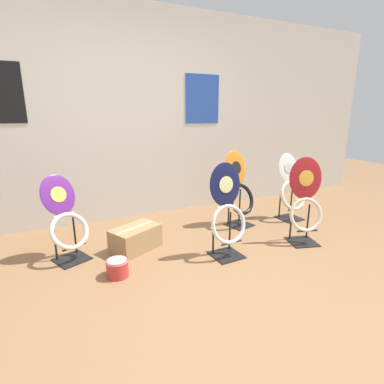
{
  "coord_description": "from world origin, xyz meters",
  "views": [
    {
      "loc": [
        -0.91,
        -1.57,
        1.37
      ],
      "look_at": [
        0.37,
        1.13,
        0.55
      ],
      "focal_mm": 28.0,
      "sensor_mm": 36.0,
      "label": 1
    }
  ],
  "objects_px": {
    "toilet_seat_display_crimson_swirl": "(305,202)",
    "toilet_seat_display_orange_sun": "(239,191)",
    "storage_box": "(136,238)",
    "toilet_seat_display_white_plain": "(291,191)",
    "toilet_seat_display_purple_note": "(66,221)",
    "paint_can": "(117,267)",
    "toilet_seat_display_navy_moon": "(227,213)"
  },
  "relations": [
    {
      "from": "toilet_seat_display_orange_sun",
      "to": "toilet_seat_display_navy_moon",
      "type": "bearing_deg",
      "value": -131.71
    },
    {
      "from": "toilet_seat_display_purple_note",
      "to": "storage_box",
      "type": "distance_m",
      "value": 0.68
    },
    {
      "from": "toilet_seat_display_navy_moon",
      "to": "toilet_seat_display_crimson_swirl",
      "type": "bearing_deg",
      "value": -5.21
    },
    {
      "from": "toilet_seat_display_white_plain",
      "to": "storage_box",
      "type": "xyz_separation_m",
      "value": [
        -2.05,
        -0.02,
        -0.26
      ]
    },
    {
      "from": "toilet_seat_display_purple_note",
      "to": "paint_can",
      "type": "height_order",
      "value": "toilet_seat_display_purple_note"
    },
    {
      "from": "toilet_seat_display_purple_note",
      "to": "paint_can",
      "type": "xyz_separation_m",
      "value": [
        0.35,
        -0.51,
        -0.3
      ]
    },
    {
      "from": "toilet_seat_display_crimson_swirl",
      "to": "toilet_seat_display_orange_sun",
      "type": "distance_m",
      "value": 0.79
    },
    {
      "from": "toilet_seat_display_white_plain",
      "to": "storage_box",
      "type": "distance_m",
      "value": 2.07
    },
    {
      "from": "toilet_seat_display_navy_moon",
      "to": "toilet_seat_display_white_plain",
      "type": "bearing_deg",
      "value": 22.32
    },
    {
      "from": "toilet_seat_display_crimson_swirl",
      "to": "paint_can",
      "type": "relative_size",
      "value": 4.81
    },
    {
      "from": "toilet_seat_display_orange_sun",
      "to": "toilet_seat_display_purple_note",
      "type": "xyz_separation_m",
      "value": [
        -1.94,
        -0.05,
        -0.06
      ]
    },
    {
      "from": "toilet_seat_display_crimson_swirl",
      "to": "storage_box",
      "type": "distance_m",
      "value": 1.79
    },
    {
      "from": "toilet_seat_display_white_plain",
      "to": "toilet_seat_display_purple_note",
      "type": "relative_size",
      "value": 1.05
    },
    {
      "from": "toilet_seat_display_crimson_swirl",
      "to": "storage_box",
      "type": "xyz_separation_m",
      "value": [
        -1.66,
        0.59,
        -0.33
      ]
    },
    {
      "from": "paint_can",
      "to": "storage_box",
      "type": "relative_size",
      "value": 0.34
    },
    {
      "from": "storage_box",
      "to": "toilet_seat_display_orange_sun",
      "type": "bearing_deg",
      "value": 5.25
    },
    {
      "from": "toilet_seat_display_crimson_swirl",
      "to": "toilet_seat_display_purple_note",
      "type": "relative_size",
      "value": 1.14
    },
    {
      "from": "toilet_seat_display_crimson_swirl",
      "to": "toilet_seat_display_orange_sun",
      "type": "height_order",
      "value": "toilet_seat_display_crimson_swirl"
    },
    {
      "from": "paint_can",
      "to": "toilet_seat_display_crimson_swirl",
      "type": "bearing_deg",
      "value": -4.52
    },
    {
      "from": "toilet_seat_display_crimson_swirl",
      "to": "toilet_seat_display_navy_moon",
      "type": "height_order",
      "value": "toilet_seat_display_crimson_swirl"
    },
    {
      "from": "storage_box",
      "to": "toilet_seat_display_white_plain",
      "type": "bearing_deg",
      "value": 0.58
    },
    {
      "from": "toilet_seat_display_crimson_swirl",
      "to": "toilet_seat_display_orange_sun",
      "type": "relative_size",
      "value": 1.0
    },
    {
      "from": "toilet_seat_display_crimson_swirl",
      "to": "toilet_seat_display_purple_note",
      "type": "xyz_separation_m",
      "value": [
        -2.28,
        0.67,
        -0.07
      ]
    },
    {
      "from": "toilet_seat_display_purple_note",
      "to": "paint_can",
      "type": "relative_size",
      "value": 4.23
    },
    {
      "from": "toilet_seat_display_crimson_swirl",
      "to": "paint_can",
      "type": "xyz_separation_m",
      "value": [
        -1.94,
        0.15,
        -0.37
      ]
    },
    {
      "from": "toilet_seat_display_orange_sun",
      "to": "paint_can",
      "type": "height_order",
      "value": "toilet_seat_display_orange_sun"
    },
    {
      "from": "toilet_seat_display_white_plain",
      "to": "paint_can",
      "type": "xyz_separation_m",
      "value": [
        -2.33,
        -0.46,
        -0.29
      ]
    },
    {
      "from": "toilet_seat_display_purple_note",
      "to": "paint_can",
      "type": "distance_m",
      "value": 0.69
    },
    {
      "from": "toilet_seat_display_crimson_swirl",
      "to": "toilet_seat_display_white_plain",
      "type": "distance_m",
      "value": 0.73
    },
    {
      "from": "toilet_seat_display_crimson_swirl",
      "to": "paint_can",
      "type": "distance_m",
      "value": 1.98
    },
    {
      "from": "toilet_seat_display_orange_sun",
      "to": "storage_box",
      "type": "relative_size",
      "value": 1.63
    },
    {
      "from": "toilet_seat_display_navy_moon",
      "to": "paint_can",
      "type": "xyz_separation_m",
      "value": [
        -1.03,
        0.07,
        -0.36
      ]
    }
  ]
}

